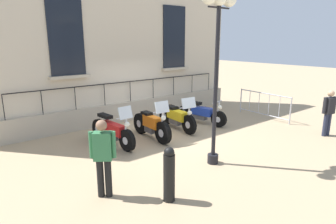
% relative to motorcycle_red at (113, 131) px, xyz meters
% --- Properties ---
extents(ground_plane, '(60.00, 60.00, 0.00)m').
position_rel_motorcycle_red_xyz_m(ground_plane, '(0.04, 1.91, -0.43)').
color(ground_plane, tan).
extents(building_facade, '(0.82, 10.56, 6.63)m').
position_rel_motorcycle_red_xyz_m(building_facade, '(-2.46, 1.91, 2.78)').
color(building_facade, beige).
rests_on(building_facade, ground_plane).
extents(motorcycle_red, '(2.20, 0.53, 1.32)m').
position_rel_motorcycle_red_xyz_m(motorcycle_red, '(0.00, 0.00, 0.00)').
color(motorcycle_red, black).
rests_on(motorcycle_red, ground_plane).
extents(motorcycle_orange, '(2.03, 0.58, 1.34)m').
position_rel_motorcycle_red_xyz_m(motorcycle_orange, '(0.29, 1.26, 0.01)').
color(motorcycle_orange, black).
rests_on(motorcycle_orange, ground_plane).
extents(motorcycle_yellow, '(2.14, 0.68, 1.27)m').
position_rel_motorcycle_red_xyz_m(motorcycle_yellow, '(0.03, 2.56, 0.02)').
color(motorcycle_yellow, black).
rests_on(motorcycle_yellow, ground_plane).
extents(motorcycle_blue, '(2.14, 0.75, 0.96)m').
position_rel_motorcycle_red_xyz_m(motorcycle_blue, '(0.05, 3.78, -0.04)').
color(motorcycle_blue, black).
rests_on(motorcycle_blue, ground_plane).
extents(lamppost, '(0.34, 1.04, 4.24)m').
position_rel_motorcycle_red_xyz_m(lamppost, '(2.87, 1.38, 2.78)').
color(lamppost, black).
rests_on(lamppost, ground_plane).
extents(crowd_barrier, '(2.47, 0.20, 1.05)m').
position_rel_motorcycle_red_xyz_m(crowd_barrier, '(1.03, 6.40, 0.14)').
color(crowd_barrier, '#B7B7BF').
rests_on(crowd_barrier, ground_plane).
extents(bollard, '(0.23, 0.23, 1.14)m').
position_rel_motorcycle_red_xyz_m(bollard, '(3.58, -0.66, 0.14)').
color(bollard, black).
rests_on(bollard, ground_plane).
extents(pedestrian_standing, '(0.39, 0.44, 1.63)m').
position_rel_motorcycle_red_xyz_m(pedestrian_standing, '(2.63, -1.58, 0.49)').
color(pedestrian_standing, black).
rests_on(pedestrian_standing, ground_plane).
extents(pedestrian_walking, '(0.29, 0.52, 1.55)m').
position_rel_motorcycle_red_xyz_m(pedestrian_walking, '(3.71, 6.02, 0.44)').
color(pedestrian_walking, '#23283D').
rests_on(pedestrian_walking, ground_plane).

